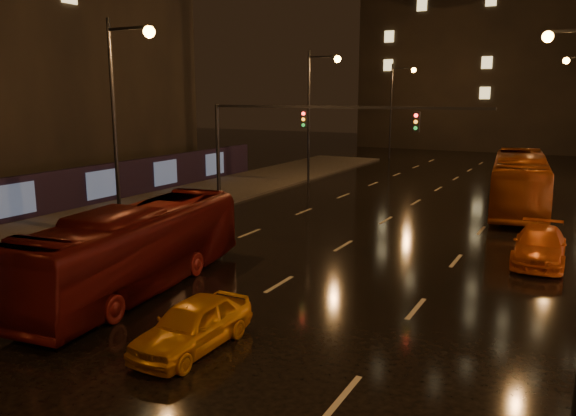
{
  "coord_description": "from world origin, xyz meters",
  "views": [
    {
      "loc": [
        9.37,
        -6.83,
        6.66
      ],
      "look_at": [
        -0.44,
        11.51,
        2.5
      ],
      "focal_mm": 35.0,
      "sensor_mm": 36.0,
      "label": 1
    }
  ],
  "objects": [
    {
      "name": "streetlight_right",
      "position": [
        8.92,
        2.0,
        6.43
      ],
      "size": [
        2.64,
        0.5,
        10.0
      ],
      "color": "black",
      "rests_on": "ground"
    },
    {
      "name": "taxi_far",
      "position": [
        8.0,
        17.42,
        0.7
      ],
      "size": [
        2.11,
        4.86,
        1.39
      ],
      "primitive_type": "imported",
      "rotation": [
        0.0,
        0.0,
        0.03
      ],
      "color": "#CC5613",
      "rests_on": "ground"
    },
    {
      "name": "sidewalk_left",
      "position": [
        -13.5,
        15.0,
        0.07
      ],
      "size": [
        7.0,
        70.0,
        0.15
      ],
      "primitive_type": "cube",
      "color": "#38332D",
      "rests_on": "ground"
    },
    {
      "name": "building_distant",
      "position": [
        4.0,
        72.0,
        18.0
      ],
      "size": [
        44.0,
        16.0,
        36.0
      ],
      "primitive_type": "cube",
      "color": "black",
      "rests_on": "ground"
    },
    {
      "name": "traffic_signal",
      "position": [
        -5.06,
        20.0,
        4.74
      ],
      "size": [
        15.31,
        0.32,
        6.2
      ],
      "color": "black",
      "rests_on": "ground"
    },
    {
      "name": "ground",
      "position": [
        0.0,
        20.0,
        0.0
      ],
      "size": [
        140.0,
        140.0,
        0.0
      ],
      "primitive_type": "plane",
      "color": "black",
      "rests_on": "ground"
    },
    {
      "name": "taxi_near",
      "position": [
        0.5,
        4.36,
        0.67
      ],
      "size": [
        1.64,
        3.98,
        1.35
      ],
      "primitive_type": "imported",
      "rotation": [
        0.0,
        0.0,
        -0.01
      ],
      "color": "orange",
      "rests_on": "ground"
    },
    {
      "name": "bus_curb",
      "position": [
        6.0,
        28.25,
        1.7
      ],
      "size": [
        4.22,
        12.43,
        3.39
      ],
      "primitive_type": "imported",
      "rotation": [
        0.0,
        0.0,
        0.11
      ],
      "color": "#84360D",
      "rests_on": "ground"
    },
    {
      "name": "bus_red",
      "position": [
        -4.09,
        7.2,
        1.48
      ],
      "size": [
        3.88,
        10.86,
        2.96
      ],
      "primitive_type": "imported",
      "rotation": [
        0.0,
        0.0,
        0.13
      ],
      "color": "#540E0C",
      "rests_on": "ground"
    },
    {
      "name": "hoarding_left",
      "position": [
        -17.2,
        12.0,
        1.25
      ],
      "size": [
        0.3,
        46.0,
        2.5
      ],
      "primitive_type": "cube",
      "color": "black",
      "rests_on": "ground"
    }
  ]
}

